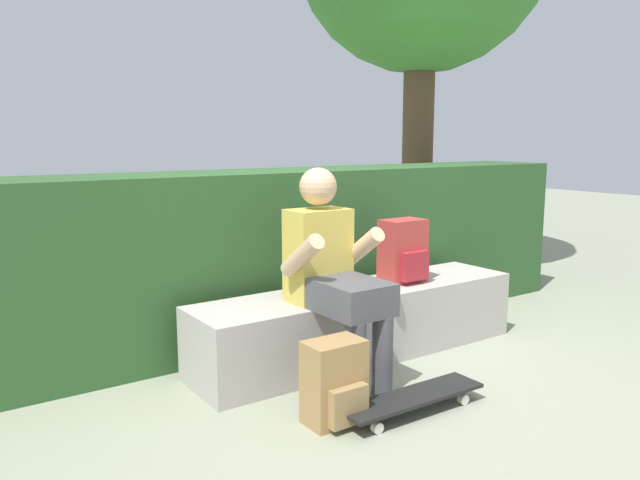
{
  "coord_description": "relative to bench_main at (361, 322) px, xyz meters",
  "views": [
    {
      "loc": [
        -2.32,
        -2.46,
        1.34
      ],
      "look_at": [
        -0.23,
        0.53,
        0.73
      ],
      "focal_mm": 34.84,
      "sensor_mm": 36.0,
      "label": 1
    }
  ],
  "objects": [
    {
      "name": "ground_plane",
      "position": [
        0.0,
        -0.43,
        -0.21
      ],
      "size": [
        24.0,
        24.0,
        0.0
      ],
      "primitive_type": "plane",
      "color": "gray"
    },
    {
      "name": "bench_main",
      "position": [
        0.0,
        0.0,
        0.0
      ],
      "size": [
        2.18,
        0.5,
        0.42
      ],
      "color": "#ADA69F",
      "rests_on": "ground"
    },
    {
      "name": "person_skater",
      "position": [
        -0.37,
        -0.22,
        0.42
      ],
      "size": [
        0.49,
        0.62,
        1.17
      ],
      "color": "gold",
      "rests_on": "ground"
    },
    {
      "name": "skateboard_near_person",
      "position": [
        -0.31,
        -0.79,
        -0.14
      ],
      "size": [
        0.8,
        0.21,
        0.09
      ],
      "color": "black",
      "rests_on": "ground"
    },
    {
      "name": "backpack_on_bench",
      "position": [
        0.34,
        -0.01,
        0.41
      ],
      "size": [
        0.28,
        0.23,
        0.4
      ],
      "color": "#B23833",
      "rests_on": "bench_main"
    },
    {
      "name": "backpack_on_ground",
      "position": [
        -0.68,
        -0.66,
        -0.02
      ],
      "size": [
        0.28,
        0.23,
        0.4
      ],
      "color": "#A37A47",
      "rests_on": "ground"
    },
    {
      "name": "hedge_row",
      "position": [
        0.0,
        0.69,
        0.35
      ],
      "size": [
        4.63,
        0.64,
        1.12
      ],
      "color": "#2C5227",
      "rests_on": "ground"
    }
  ]
}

